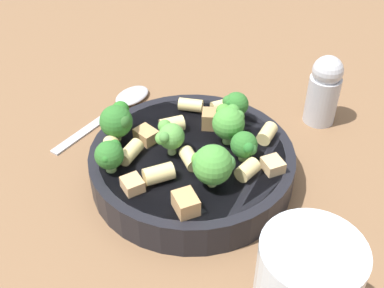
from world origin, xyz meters
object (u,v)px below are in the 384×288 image
rigatoni_5 (172,125)px  broccoli_floret_3 (245,146)px  rigatoni_8 (190,159)px  chicken_chunk_2 (212,119)px  chicken_chunk_1 (186,203)px  rigatoni_2 (248,170)px  broccoli_floret_1 (213,165)px  broccoli_floret_4 (229,122)px  rigatoni_0 (110,149)px  pepper_shaker (324,90)px  broccoli_floret_5 (110,155)px  broccoli_floret_2 (169,136)px  chicken_chunk_3 (133,184)px  pasta_bowl (192,162)px  rigatoni_1 (267,134)px  rigatoni_6 (223,105)px  broccoli_floret_0 (118,120)px  chicken_chunk_0 (146,135)px  broccoli_floret_6 (235,105)px  rigatoni_7 (159,174)px  rigatoni_3 (130,152)px  rigatoni_4 (191,105)px  chicken_chunk_4 (273,165)px  spoon (121,104)px

rigatoni_5 → broccoli_floret_3: bearing=-73.7°
rigatoni_8 → chicken_chunk_2: bearing=28.0°
rigatoni_8 → chicken_chunk_1: (-0.04, -0.05, 0.00)m
rigatoni_2 → broccoli_floret_1: bearing=158.1°
broccoli_floret_4 → rigatoni_0: bearing=150.0°
rigatoni_5 → pepper_shaker: size_ratio=0.28×
rigatoni_8 → pepper_shaker: 0.21m
rigatoni_8 → broccoli_floret_5: bearing=144.6°
broccoli_floret_2 → chicken_chunk_3: (-0.06, -0.02, -0.02)m
pasta_bowl → broccoli_floret_3: (0.03, -0.05, 0.03)m
broccoli_floret_4 → chicken_chunk_2: broccoli_floret_4 is taller
rigatoni_1 → rigatoni_6: rigatoni_1 is taller
broccoli_floret_0 → broccoli_floret_1: 0.12m
chicken_chunk_0 → rigatoni_6: bearing=-8.0°
broccoli_floret_1 → broccoli_floret_0: bearing=103.0°
broccoli_floret_3 → chicken_chunk_1: 0.09m
broccoli_floret_6 → rigatoni_7: (-0.13, -0.02, -0.02)m
rigatoni_8 → broccoli_floret_2: bearing=98.0°
rigatoni_3 → chicken_chunk_2: (0.10, -0.02, 0.00)m
rigatoni_3 → chicken_chunk_3: rigatoni_3 is taller
broccoli_floret_3 → broccoli_floret_2: bearing=131.2°
rigatoni_4 → broccoli_floret_0: bearing=174.2°
broccoli_floret_2 → broccoli_floret_5: bearing=163.2°
rigatoni_2 → chicken_chunk_1: (-0.08, 0.01, 0.00)m
rigatoni_2 → pasta_bowl: bearing=103.9°
broccoli_floret_6 → rigatoni_4: broccoli_floret_6 is taller
broccoli_floret_6 → rigatoni_5: (-0.06, 0.03, -0.02)m
broccoli_floret_3 → rigatoni_7: broccoli_floret_3 is taller
broccoli_floret_1 → chicken_chunk_1: 0.05m
broccoli_floret_5 → rigatoni_7: broccoli_floret_5 is taller
pasta_bowl → rigatoni_7: size_ratio=7.44×
broccoli_floret_0 → chicken_chunk_2: 0.11m
chicken_chunk_0 → chicken_chunk_2: 0.08m
pasta_bowl → rigatoni_4: rigatoni_4 is taller
rigatoni_7 → broccoli_floret_5: bearing=120.9°
broccoli_floret_3 → pepper_shaker: (0.16, 0.02, -0.01)m
broccoli_floret_6 → rigatoni_7: size_ratio=1.31×
chicken_chunk_0 → chicken_chunk_3: size_ratio=1.16×
rigatoni_5 → chicken_chunk_1: (-0.07, -0.10, -0.00)m
rigatoni_0 → rigatoni_4: rigatoni_0 is taller
chicken_chunk_1 → chicken_chunk_0: bearing=72.1°
broccoli_floret_5 → broccoli_floret_6: (0.15, -0.02, 0.00)m
broccoli_floret_1 → rigatoni_5: size_ratio=1.76×
rigatoni_8 → broccoli_floret_3: bearing=-33.0°
pasta_bowl → rigatoni_3: size_ratio=7.55×
chicken_chunk_4 → spoon: chicken_chunk_4 is taller
rigatoni_3 → broccoli_floret_4: bearing=-25.6°
broccoli_floret_0 → broccoli_floret_1: size_ratio=0.92×
broccoli_floret_1 → broccoli_floret_3: (0.05, 0.01, -0.01)m
rigatoni_3 → chicken_chunk_4: (0.10, -0.11, -0.00)m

